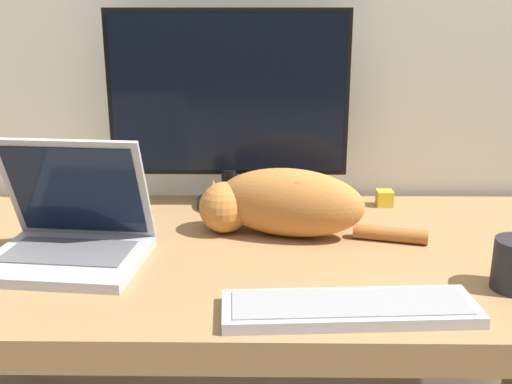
# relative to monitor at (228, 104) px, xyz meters

# --- Properties ---
(desk) EXTENTS (1.60, 0.75, 0.77)m
(desk) POSITION_rel_monitor_xyz_m (0.04, -0.29, -0.42)
(desk) COLOR #A37A4C
(desk) RESTS_ON ground_plane
(monitor) EXTENTS (0.59, 0.17, 0.49)m
(monitor) POSITION_rel_monitor_xyz_m (0.00, 0.00, 0.00)
(monitor) COLOR black
(monitor) RESTS_ON desk
(laptop) EXTENTS (0.32, 0.27, 0.25)m
(laptop) POSITION_rel_monitor_xyz_m (-0.30, -0.35, -0.21)
(laptop) COLOR #B7B7BC
(laptop) RESTS_ON desk
(external_keyboard) EXTENTS (0.43, 0.15, 0.02)m
(external_keyboard) POSITION_rel_monitor_xyz_m (0.23, -0.57, -0.25)
(external_keyboard) COLOR #BCBCC1
(external_keyboard) RESTS_ON desk
(cat) EXTENTS (0.50, 0.21, 0.15)m
(cat) POSITION_rel_monitor_xyz_m (0.13, -0.20, -0.19)
(cat) COLOR #C67A38
(cat) RESTS_ON desk
(small_toy) EXTENTS (0.04, 0.04, 0.04)m
(small_toy) POSITION_rel_monitor_xyz_m (0.40, 0.01, -0.24)
(small_toy) COLOR gold
(small_toy) RESTS_ON desk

